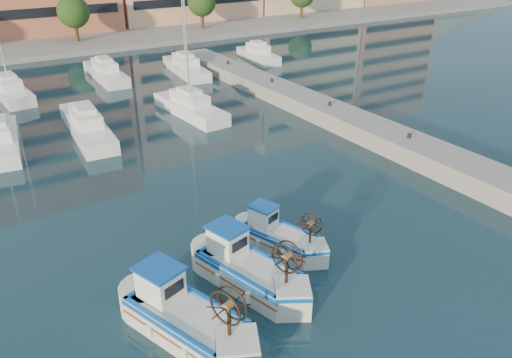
% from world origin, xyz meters
% --- Properties ---
extents(ground, '(300.00, 300.00, 0.00)m').
position_xyz_m(ground, '(0.00, 0.00, 0.00)').
color(ground, '#1B3747').
rests_on(ground, ground).
extents(quay, '(3.00, 60.00, 1.20)m').
position_xyz_m(quay, '(13.00, 8.00, 0.60)').
color(quay, gray).
rests_on(quay, ground).
extents(yacht_marina, '(40.63, 23.93, 11.50)m').
position_xyz_m(yacht_marina, '(-3.02, 27.74, 0.53)').
color(yacht_marina, white).
rests_on(yacht_marina, ground).
extents(fishing_boat_a, '(3.51, 5.18, 3.13)m').
position_xyz_m(fishing_boat_a, '(-6.35, -1.20, 0.86)').
color(fishing_boat_a, silver).
rests_on(fishing_boat_a, ground).
extents(fishing_boat_b, '(3.09, 4.95, 3.00)m').
position_xyz_m(fishing_boat_b, '(-2.95, 0.07, 0.83)').
color(fishing_boat_b, silver).
rests_on(fishing_boat_b, ground).
extents(fishing_boat_c, '(2.74, 4.04, 2.44)m').
position_xyz_m(fishing_boat_c, '(-0.30, 1.62, 0.67)').
color(fishing_boat_c, silver).
rests_on(fishing_boat_c, ground).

